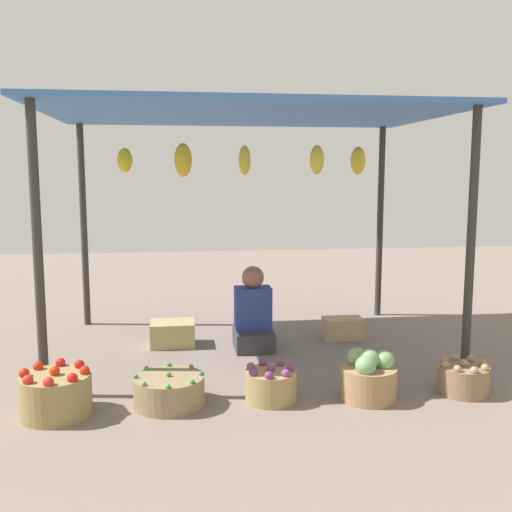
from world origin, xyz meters
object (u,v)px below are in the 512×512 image
at_px(basket_purple_onions, 270,385).
at_px(wooden_crate_near_vendor, 343,328).
at_px(vendor_person, 253,317).
at_px(basket_green_chilies, 169,391).
at_px(basket_cabbages, 369,378).
at_px(basket_potatoes, 464,379).
at_px(wooden_crate_stacked_rear, 173,334).
at_px(basket_red_tomatoes, 56,394).

relative_size(basket_purple_onions, wooden_crate_near_vendor, 0.97).
relative_size(vendor_person, wooden_crate_near_vendor, 2.01).
xyz_separation_m(basket_green_chilies, wooden_crate_near_vendor, (1.71, 1.51, -0.00)).
bearing_deg(vendor_person, basket_purple_onions, -91.90).
xyz_separation_m(vendor_person, basket_cabbages, (0.67, -1.39, -0.13)).
height_order(basket_potatoes, wooden_crate_near_vendor, basket_potatoes).
height_order(basket_cabbages, wooden_crate_near_vendor, basket_cabbages).
relative_size(basket_green_chilies, basket_potatoes, 1.35).
height_order(basket_purple_onions, basket_cabbages, basket_cabbages).
height_order(vendor_person, basket_potatoes, vendor_person).
bearing_deg(basket_cabbages, wooden_crate_near_vendor, 80.60).
xyz_separation_m(basket_green_chilies, wooden_crate_stacked_rear, (0.02, 1.48, 0.01)).
bearing_deg(vendor_person, basket_potatoes, -43.92).
height_order(basket_purple_onions, wooden_crate_stacked_rear, basket_purple_onions).
distance_m(vendor_person, basket_potatoes, 1.98).
xyz_separation_m(vendor_person, basket_red_tomatoes, (-1.54, -1.39, -0.15)).
bearing_deg(wooden_crate_near_vendor, wooden_crate_stacked_rear, -179.23).
bearing_deg(vendor_person, wooden_crate_stacked_rear, 166.83).
bearing_deg(wooden_crate_stacked_rear, basket_potatoes, -35.34).
height_order(basket_cabbages, basket_potatoes, basket_cabbages).
height_order(basket_green_chilies, wooden_crate_near_vendor, basket_green_chilies).
bearing_deg(wooden_crate_near_vendor, basket_cabbages, -99.40).
xyz_separation_m(basket_potatoes, wooden_crate_near_vendor, (-0.48, 1.57, -0.01)).
xyz_separation_m(basket_red_tomatoes, wooden_crate_near_vendor, (2.47, 1.59, -0.05)).
distance_m(basket_red_tomatoes, wooden_crate_stacked_rear, 1.75).
relative_size(basket_red_tomatoes, basket_cabbages, 1.18).
relative_size(basket_green_chilies, basket_purple_onions, 1.35).
distance_m(basket_green_chilies, wooden_crate_stacked_rear, 1.48).
bearing_deg(vendor_person, wooden_crate_near_vendor, 12.09).
height_order(basket_cabbages, wooden_crate_stacked_rear, basket_cabbages).
bearing_deg(wooden_crate_stacked_rear, basket_green_chilies, -90.59).
bearing_deg(basket_red_tomatoes, basket_green_chilies, 5.95).
xyz_separation_m(basket_green_chilies, basket_potatoes, (2.19, -0.06, 0.01)).
bearing_deg(basket_purple_onions, basket_green_chilies, 179.19).
distance_m(basket_green_chilies, wooden_crate_near_vendor, 2.28).
height_order(vendor_person, basket_purple_onions, vendor_person).
distance_m(vendor_person, wooden_crate_near_vendor, 0.97).
relative_size(basket_purple_onions, basket_potatoes, 1.00).
height_order(basket_purple_onions, wooden_crate_near_vendor, basket_purple_onions).
bearing_deg(vendor_person, basket_red_tomatoes, -137.94).
relative_size(basket_cabbages, basket_potatoes, 1.09).
height_order(basket_red_tomatoes, wooden_crate_stacked_rear, basket_red_tomatoes).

